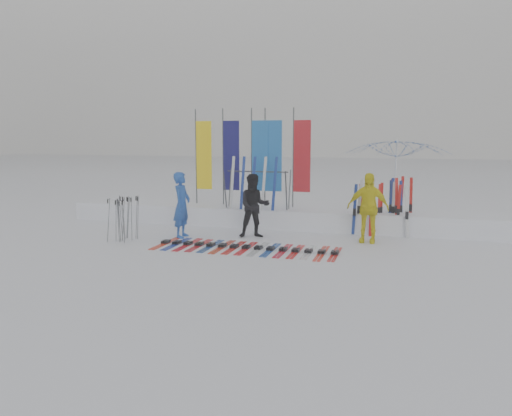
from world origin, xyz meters
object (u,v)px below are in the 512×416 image
(person_blue, at_px, (182,205))
(person_yellow, at_px, (368,208))
(person_black, at_px, (254,206))
(tent_canopy, at_px, (396,182))
(ski_rack, at_px, (257,184))
(ski_row, at_px, (246,247))

(person_blue, height_order, person_yellow, person_yellow)
(person_black, xyz_separation_m, person_yellow, (3.16, 0.22, 0.04))
(person_blue, bearing_deg, person_black, -76.54)
(person_yellow, height_order, tent_canopy, tent_canopy)
(person_yellow, xyz_separation_m, ski_rack, (-3.55, 1.38, 0.43))
(person_yellow, bearing_deg, person_blue, -167.93)
(person_yellow, relative_size, ski_rack, 0.94)
(person_black, relative_size, ski_row, 0.38)
(ski_row, xyz_separation_m, ski_rack, (-0.60, 3.10, 1.35))
(person_black, height_order, person_yellow, person_yellow)
(tent_canopy, bearing_deg, ski_rack, -164.55)
(person_blue, relative_size, person_black, 1.03)
(ski_row, bearing_deg, person_yellow, 30.22)
(ski_rack, bearing_deg, person_blue, -126.28)
(person_blue, xyz_separation_m, tent_canopy, (5.84, 3.36, 0.51))
(person_black, bearing_deg, tent_canopy, 13.37)
(person_blue, bearing_deg, tent_canopy, -62.93)
(ski_row, bearing_deg, ski_rack, 100.88)
(person_blue, distance_m, ski_row, 2.55)
(person_black, xyz_separation_m, tent_canopy, (3.85, 2.78, 0.54))
(person_blue, relative_size, person_yellow, 0.99)
(person_blue, relative_size, ski_row, 0.40)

